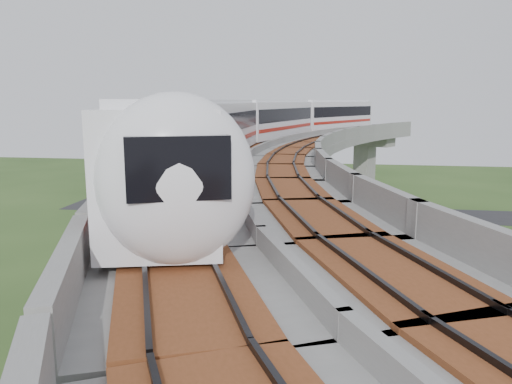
% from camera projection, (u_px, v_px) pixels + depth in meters
% --- Properties ---
extents(ground, '(160.00, 160.00, 0.00)m').
position_uv_depth(ground, '(253.00, 303.00, 35.07)').
color(ground, '#2B481C').
rests_on(ground, ground).
extents(dirt_lot, '(18.00, 26.00, 0.04)m').
position_uv_depth(dirt_lot, '(470.00, 329.00, 30.97)').
color(dirt_lot, gray).
rests_on(dirt_lot, ground).
extents(asphalt_road, '(60.00, 8.00, 0.03)m').
position_uv_depth(asphalt_road, '(291.00, 211.00, 64.21)').
color(asphalt_road, '#232326').
rests_on(asphalt_road, ground).
extents(viaduct, '(19.58, 73.98, 11.40)m').
position_uv_depth(viaduct, '(311.00, 177.00, 32.84)').
color(viaduct, '#99968E').
rests_on(viaduct, ground).
extents(metro_train, '(13.60, 60.98, 3.64)m').
position_uv_depth(metro_train, '(275.00, 123.00, 38.75)').
color(metro_train, white).
rests_on(metro_train, ground).
extents(fence, '(3.87, 38.73, 1.50)m').
position_uv_depth(fence, '(397.00, 301.00, 33.43)').
color(fence, '#2D382D').
rests_on(fence, ground).
extents(tree_0, '(2.11, 2.11, 2.49)m').
position_uv_depth(tree_0, '(391.00, 217.00, 53.81)').
color(tree_0, '#382314').
rests_on(tree_0, ground).
extents(tree_1, '(2.35, 2.35, 3.28)m').
position_uv_depth(tree_1, '(370.00, 225.00, 47.66)').
color(tree_1, '#382314').
rests_on(tree_1, ground).
extents(tree_2, '(2.74, 2.74, 3.08)m').
position_uv_depth(tree_2, '(353.00, 247.00, 41.82)').
color(tree_2, '#382314').
rests_on(tree_2, ground).
extents(tree_3, '(3.17, 3.17, 3.41)m').
position_uv_depth(tree_3, '(360.00, 277.00, 34.25)').
color(tree_3, '#382314').
rests_on(tree_3, ground).
extents(tree_4, '(2.74, 2.74, 3.40)m').
position_uv_depth(tree_4, '(363.00, 298.00, 30.25)').
color(tree_4, '#382314').
rests_on(tree_4, ground).
extents(tree_5, '(2.12, 2.12, 2.64)m').
position_uv_depth(tree_5, '(385.00, 376.00, 22.55)').
color(tree_5, '#382314').
rests_on(tree_5, ground).
extents(car_dark, '(5.02, 2.84, 1.37)m').
position_uv_depth(car_dark, '(462.00, 293.00, 34.83)').
color(car_dark, black).
rests_on(car_dark, dirt_lot).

